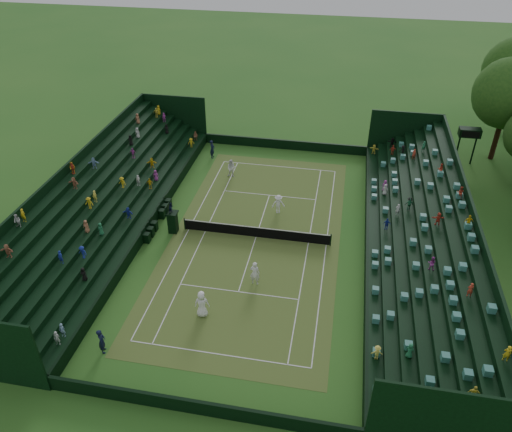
# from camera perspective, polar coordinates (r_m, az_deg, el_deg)

# --- Properties ---
(ground) EXTENTS (160.00, 160.00, 0.00)m
(ground) POSITION_cam_1_polar(r_m,az_deg,el_deg) (39.11, -0.00, -2.43)
(ground) COLOR #28621F
(ground) RESTS_ON ground
(court_surface) EXTENTS (12.97, 26.77, 0.01)m
(court_surface) POSITION_cam_1_polar(r_m,az_deg,el_deg) (39.11, -0.00, -2.43)
(court_surface) COLOR #3D7326
(court_surface) RESTS_ON ground
(perimeter_wall_north) EXTENTS (17.17, 0.20, 1.00)m
(perimeter_wall_north) POSITION_cam_1_polar(r_m,az_deg,el_deg) (52.37, 3.28, 8.17)
(perimeter_wall_north) COLOR black
(perimeter_wall_north) RESTS_ON ground
(perimeter_wall_south) EXTENTS (17.17, 0.20, 1.00)m
(perimeter_wall_south) POSITION_cam_1_polar(r_m,az_deg,el_deg) (27.83, -6.55, -20.91)
(perimeter_wall_south) COLOR black
(perimeter_wall_south) RESTS_ON ground
(perimeter_wall_east) EXTENTS (0.20, 31.77, 1.00)m
(perimeter_wall_east) POSITION_cam_1_polar(r_m,az_deg,el_deg) (38.45, 12.54, -3.17)
(perimeter_wall_east) COLOR black
(perimeter_wall_east) RESTS_ON ground
(perimeter_wall_west) EXTENTS (0.20, 31.77, 1.00)m
(perimeter_wall_west) POSITION_cam_1_polar(r_m,az_deg,el_deg) (40.97, -11.74, -0.51)
(perimeter_wall_west) COLOR black
(perimeter_wall_west) RESTS_ON ground
(north_grandstand) EXTENTS (6.60, 32.00, 4.90)m
(north_grandstand) POSITION_cam_1_polar(r_m,az_deg,el_deg) (38.36, 18.94, -2.53)
(north_grandstand) COLOR black
(north_grandstand) RESTS_ON ground
(south_grandstand) EXTENTS (6.60, 32.00, 4.90)m
(south_grandstand) POSITION_cam_1_polar(r_m,az_deg,el_deg) (42.07, -17.21, 1.28)
(south_grandstand) COLOR black
(south_grandstand) RESTS_ON ground
(tennis_net) EXTENTS (11.67, 0.10, 1.06)m
(tennis_net) POSITION_cam_1_polar(r_m,az_deg,el_deg) (38.80, -0.00, -1.81)
(tennis_net) COLOR black
(tennis_net) RESTS_ON ground
(scoreboard_tower) EXTENTS (2.00, 1.00, 3.70)m
(scoreboard_tower) POSITION_cam_1_polar(r_m,az_deg,el_deg) (52.42, 23.21, 8.62)
(scoreboard_tower) COLOR black
(scoreboard_tower) RESTS_ON ground
(umpire_chair) EXTENTS (0.86, 0.86, 2.72)m
(umpire_chair) POSITION_cam_1_polar(r_m,az_deg,el_deg) (39.61, -9.54, -0.40)
(umpire_chair) COLOR black
(umpire_chair) RESTS_ON ground
(courtside_chairs) EXTENTS (0.52, 5.49, 1.13)m
(courtside_chairs) POSITION_cam_1_polar(r_m,az_deg,el_deg) (41.15, -11.16, -0.38)
(courtside_chairs) COLOR black
(courtside_chairs) RESTS_ON ground
(player_near_west) EXTENTS (1.04, 0.76, 1.94)m
(player_near_west) POSITION_cam_1_polar(r_m,az_deg,el_deg) (32.18, -6.21, -9.96)
(player_near_west) COLOR white
(player_near_west) RESTS_ON ground
(player_near_east) EXTENTS (0.71, 0.48, 1.88)m
(player_near_east) POSITION_cam_1_polar(r_m,az_deg,el_deg) (34.26, -0.14, -6.54)
(player_near_east) COLOR white
(player_near_east) RESTS_ON ground
(player_far_west) EXTENTS (0.85, 0.66, 1.74)m
(player_far_west) POSITION_cam_1_polar(r_m,az_deg,el_deg) (46.91, -2.82, 5.45)
(player_far_west) COLOR white
(player_far_west) RESTS_ON ground
(player_far_east) EXTENTS (1.22, 0.89, 1.70)m
(player_far_east) POSITION_cam_1_polar(r_m,az_deg,el_deg) (41.56, 2.57, 1.37)
(player_far_east) COLOR white
(player_far_east) RESTS_ON ground
(line_judge_north) EXTENTS (0.45, 0.68, 1.87)m
(line_judge_north) POSITION_cam_1_polar(r_m,az_deg,el_deg) (50.52, -5.02, 7.63)
(line_judge_north) COLOR black
(line_judge_north) RESTS_ON ground
(line_judge_south) EXTENTS (0.61, 0.73, 1.73)m
(line_judge_south) POSITION_cam_1_polar(r_m,az_deg,el_deg) (31.33, -17.21, -13.48)
(line_judge_south) COLOR black
(line_judge_south) RESTS_ON ground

